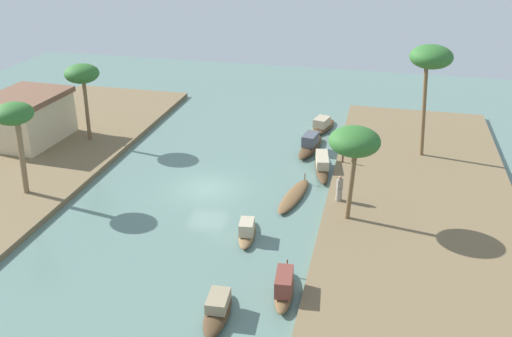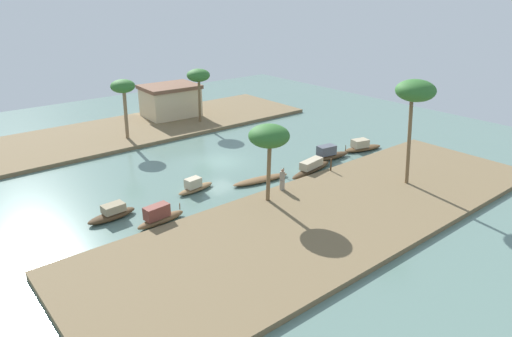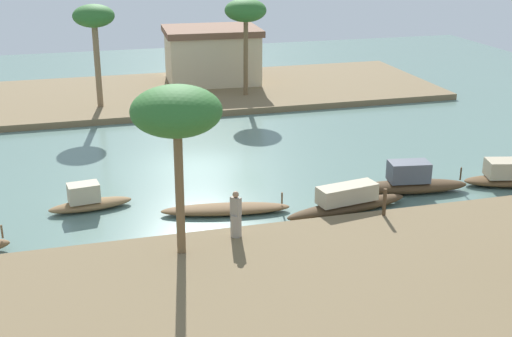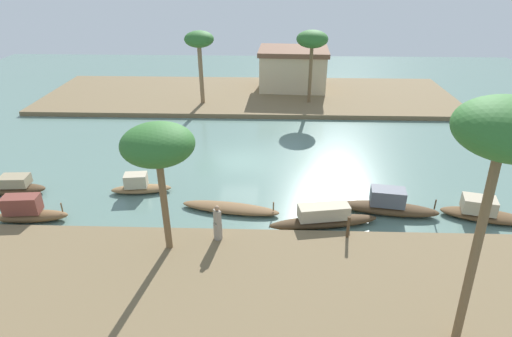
# 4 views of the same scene
# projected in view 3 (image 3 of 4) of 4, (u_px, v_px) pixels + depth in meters

# --- Properties ---
(river_water) EXTENTS (65.25, 65.25, 0.00)m
(river_water) POSITION_uv_depth(u_px,v_px,m) (198.00, 165.00, 32.36)
(river_water) COLOR slate
(river_water) RESTS_ON ground
(riverbank_left) EXTENTS (37.31, 11.78, 0.38)m
(riverbank_left) POSITION_uv_depth(u_px,v_px,m) (288.00, 315.00, 19.63)
(riverbank_left) COLOR brown
(riverbank_left) RESTS_ON ground
(riverbank_right) EXTENTS (37.31, 11.78, 0.38)m
(riverbank_right) POSITION_uv_depth(u_px,v_px,m) (158.00, 94.00, 44.96)
(riverbank_right) COLOR brown
(riverbank_right) RESTS_ON ground
(sampan_upstream_small) EXTENTS (3.39, 1.31, 1.13)m
(sampan_upstream_small) POSITION_uv_depth(u_px,v_px,m) (88.00, 200.00, 27.18)
(sampan_upstream_small) COLOR brown
(sampan_upstream_small) RESTS_ON river_water
(sampan_midstream) EXTENTS (5.22, 1.89, 0.79)m
(sampan_midstream) POSITION_uv_depth(u_px,v_px,m) (226.00, 209.00, 26.93)
(sampan_midstream) COLOR brown
(sampan_midstream) RESTS_ON river_water
(sampan_with_red_awning) EXTENTS (5.08, 1.87, 1.38)m
(sampan_with_red_awning) POSITION_uv_depth(u_px,v_px,m) (410.00, 182.00, 28.92)
(sampan_with_red_awning) COLOR #47331E
(sampan_with_red_awning) RESTS_ON river_water
(sampan_near_left_bank) EXTENTS (4.37, 2.23, 1.15)m
(sampan_near_left_bank) POSITION_uv_depth(u_px,v_px,m) (509.00, 176.00, 29.74)
(sampan_near_left_bank) COLOR brown
(sampan_near_left_bank) RESTS_ON river_water
(sampan_with_tall_canopy) EXTENTS (5.46, 1.83, 1.18)m
(sampan_with_tall_canopy) POSITION_uv_depth(u_px,v_px,m) (347.00, 202.00, 26.87)
(sampan_with_tall_canopy) COLOR #47331E
(sampan_with_tall_canopy) RESTS_ON river_water
(person_on_near_bank) EXTENTS (0.55, 0.55, 1.71)m
(person_on_near_bank) POSITION_uv_depth(u_px,v_px,m) (236.00, 218.00, 23.92)
(person_on_near_bank) COLOR gray
(person_on_near_bank) RESTS_ON riverbank_left
(mooring_post) EXTENTS (0.14, 0.14, 1.08)m
(mooring_post) POSITION_uv_depth(u_px,v_px,m) (385.00, 202.00, 25.69)
(mooring_post) COLOR #4C3823
(mooring_post) RESTS_ON riverbank_left
(palm_tree_left_near) EXTENTS (2.90, 2.90, 5.74)m
(palm_tree_left_near) POSITION_uv_depth(u_px,v_px,m) (176.00, 113.00, 21.27)
(palm_tree_left_near) COLOR brown
(palm_tree_left_near) RESTS_ON riverbank_left
(palm_tree_right_tall) EXTENTS (2.41, 2.41, 6.09)m
(palm_tree_right_tall) POSITION_uv_depth(u_px,v_px,m) (94.00, 20.00, 39.33)
(palm_tree_right_tall) COLOR #7F6647
(palm_tree_right_tall) RESTS_ON riverbank_right
(palm_tree_right_short) EXTENTS (2.60, 2.60, 6.09)m
(palm_tree_right_short) POSITION_uv_depth(u_px,v_px,m) (246.00, 12.00, 42.16)
(palm_tree_right_short) COLOR brown
(palm_tree_right_short) RESTS_ON riverbank_right
(riverside_building) EXTENTS (6.69, 5.34, 3.73)m
(riverside_building) POSITION_uv_depth(u_px,v_px,m) (212.00, 54.00, 47.11)
(riverside_building) COLOR beige
(riverside_building) RESTS_ON riverbank_right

